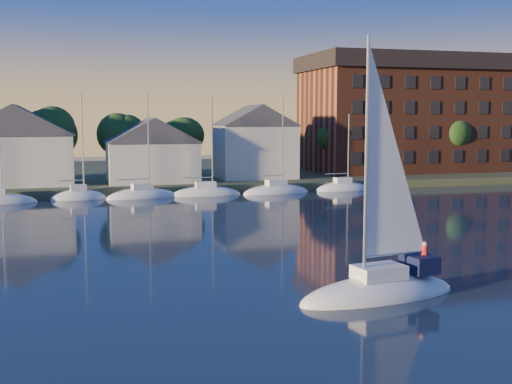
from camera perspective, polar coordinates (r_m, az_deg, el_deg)
name	(u,v)px	position (r m, az deg, el deg)	size (l,w,h in m)	color
ground	(448,324)	(30.11, 16.71, -11.18)	(260.00, 260.00, 0.00)	black
shoreline_land	(177,176)	(100.65, -7.02, 1.41)	(160.00, 50.00, 2.00)	#354025
wooden_dock	(207,193)	(78.14, -4.35, -0.06)	(120.00, 3.00, 1.00)	brown
clubhouse_west	(17,144)	(82.29, -20.48, 4.03)	(13.65, 9.45, 9.64)	silver
clubhouse_centre	(152,149)	(81.68, -9.23, 3.78)	(11.55, 8.40, 8.08)	silver
clubhouse_east	(255,141)	(86.39, -0.12, 4.59)	(10.50, 8.40, 9.80)	silver
condo_block	(406,113)	(101.92, 13.23, 6.86)	(31.00, 17.00, 17.40)	brown
tree_line	(205,131)	(88.81, -4.58, 5.38)	(93.40, 5.40, 8.90)	#322216
moored_fleet	(108,198)	(73.64, -13.04, -0.54)	(63.50, 2.40, 12.05)	white
hero_sailboat	(381,285)	(33.50, 11.06, -8.15)	(9.36, 4.18, 14.10)	white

